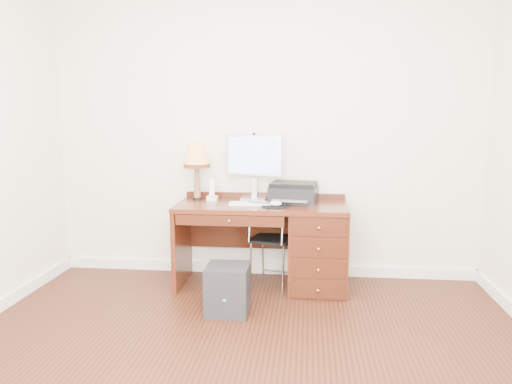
# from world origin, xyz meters

# --- Properties ---
(ground) EXTENTS (4.00, 4.00, 0.00)m
(ground) POSITION_xyz_m (0.00, 0.00, 0.00)
(ground) COLOR black
(ground) RESTS_ON ground
(room_shell) EXTENTS (4.00, 4.00, 4.00)m
(room_shell) POSITION_xyz_m (0.00, 0.63, 0.05)
(room_shell) COLOR white
(room_shell) RESTS_ON ground
(desk) EXTENTS (1.50, 0.67, 0.75)m
(desk) POSITION_xyz_m (0.32, 1.40, 0.41)
(desk) COLOR #532011
(desk) RESTS_ON ground
(monitor) EXTENTS (0.52, 0.19, 0.59)m
(monitor) POSITION_xyz_m (-0.10, 1.63, 1.12)
(monitor) COLOR silver
(monitor) RESTS_ON desk
(keyboard) EXTENTS (0.47, 0.15, 0.02)m
(keyboard) POSITION_xyz_m (-0.05, 1.35, 0.76)
(keyboard) COLOR white
(keyboard) RESTS_ON desk
(mouse_pad) EXTENTS (0.24, 0.24, 0.05)m
(mouse_pad) POSITION_xyz_m (0.13, 1.27, 0.76)
(mouse_pad) COLOR black
(mouse_pad) RESTS_ON desk
(printer) EXTENTS (0.45, 0.38, 0.18)m
(printer) POSITION_xyz_m (0.28, 1.50, 0.84)
(printer) COLOR black
(printer) RESTS_ON desk
(leg_lamp) EXTENTS (0.24, 0.24, 0.50)m
(leg_lamp) POSITION_xyz_m (-0.62, 1.58, 1.12)
(leg_lamp) COLOR black
(leg_lamp) RESTS_ON desk
(phone) EXTENTS (0.09, 0.09, 0.19)m
(phone) POSITION_xyz_m (-0.47, 1.53, 0.81)
(phone) COLOR white
(phone) RESTS_ON desk
(pen_cup) EXTENTS (0.08, 0.08, 0.10)m
(pen_cup) POSITION_xyz_m (0.37, 1.51, 0.80)
(pen_cup) COLOR black
(pen_cup) RESTS_ON desk
(chair) EXTENTS (0.45, 0.45, 0.77)m
(chair) POSITION_xyz_m (0.09, 1.44, 0.47)
(chair) COLOR black
(chair) RESTS_ON ground
(equipment_box) EXTENTS (0.33, 0.33, 0.38)m
(equipment_box) POSITION_xyz_m (-0.20, 0.75, 0.19)
(equipment_box) COLOR black
(equipment_box) RESTS_ON ground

